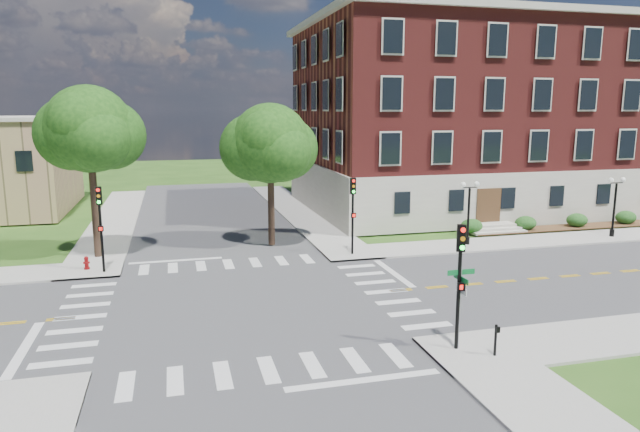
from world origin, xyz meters
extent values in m
plane|color=#274D15|center=(0.00, 0.00, 0.00)|extent=(160.00, 160.00, 0.00)
cube|color=#3D3D3F|center=(0.00, 0.00, 0.01)|extent=(90.00, 12.00, 0.01)
cube|color=#3D3D3F|center=(0.00, 0.00, 0.01)|extent=(12.00, 90.00, 0.01)
cube|color=#9E9B93|center=(23.00, 7.75, 0.06)|extent=(34.00, 3.50, 0.12)
cube|color=#9E9B93|center=(7.75, 23.00, 0.06)|extent=(3.50, 34.00, 0.12)
cube|color=#9E9B93|center=(-7.75, 23.00, 0.06)|extent=(3.50, 34.00, 0.12)
cube|color=silver|center=(8.80, 3.00, 0.00)|extent=(0.40, 5.50, 0.00)
cube|color=#B0A89B|center=(24.00, 22.00, 2.22)|extent=(30.00, 20.00, 4.20)
cube|color=maroon|center=(24.00, 22.00, 10.22)|extent=(29.55, 19.70, 11.80)
cube|color=#B0A89B|center=(24.00, 22.00, 16.37)|extent=(30.60, 20.60, 0.50)
cube|color=#472D19|center=(20.00, 11.96, 1.82)|extent=(2.00, 0.10, 2.80)
cylinder|color=black|center=(-7.63, 10.67, 2.72)|extent=(0.44, 0.44, 5.20)
sphere|color=#163E11|center=(-7.63, 10.67, 7.91)|extent=(5.18, 5.18, 5.18)
cylinder|color=black|center=(3.29, 11.10, 2.20)|extent=(0.44, 0.44, 4.16)
sphere|color=#163E11|center=(3.29, 11.10, 6.88)|extent=(5.19, 5.19, 5.19)
cylinder|color=black|center=(7.18, -7.41, 2.02)|extent=(0.14, 0.14, 3.80)
cube|color=black|center=(7.18, -7.41, 4.42)|extent=(0.38, 0.33, 1.00)
cylinder|color=red|center=(7.18, -7.54, 4.75)|extent=(0.18, 0.12, 0.18)
cylinder|color=orange|center=(7.18, -7.54, 4.42)|extent=(0.18, 0.12, 0.18)
cylinder|color=#19E533|center=(7.18, -7.54, 4.09)|extent=(0.18, 0.12, 0.18)
cube|color=black|center=(7.18, -7.59, 2.62)|extent=(0.32, 0.23, 0.30)
cylinder|color=black|center=(7.74, 7.27, 2.02)|extent=(0.14, 0.14, 3.80)
cube|color=black|center=(7.74, 7.27, 4.42)|extent=(0.35, 0.27, 1.00)
cylinder|color=red|center=(7.74, 7.14, 4.75)|extent=(0.19, 0.08, 0.18)
cylinder|color=orange|center=(7.74, 7.14, 4.42)|extent=(0.19, 0.08, 0.18)
cylinder|color=#19E533|center=(7.74, 7.14, 4.09)|extent=(0.19, 0.08, 0.18)
cube|color=black|center=(7.74, 7.09, 2.62)|extent=(0.32, 0.17, 0.30)
cylinder|color=black|center=(-6.92, 6.97, 2.02)|extent=(0.14, 0.14, 3.80)
cube|color=black|center=(-6.92, 6.97, 4.42)|extent=(0.36, 0.29, 1.00)
cylinder|color=red|center=(-6.92, 6.84, 4.75)|extent=(0.19, 0.09, 0.18)
cylinder|color=orange|center=(-6.92, 6.84, 4.42)|extent=(0.19, 0.09, 0.18)
cylinder|color=#19E533|center=(-6.92, 6.84, 4.09)|extent=(0.19, 0.09, 0.18)
cube|color=black|center=(-6.92, 6.79, 2.62)|extent=(0.32, 0.19, 0.30)
cylinder|color=black|center=(16.04, 7.85, 0.37)|extent=(0.32, 0.32, 0.50)
cylinder|color=black|center=(16.04, 7.85, 2.02)|extent=(0.16, 0.16, 3.80)
cube|color=black|center=(16.04, 7.85, 3.97)|extent=(1.00, 0.06, 0.06)
sphere|color=white|center=(15.54, 7.85, 4.17)|extent=(0.36, 0.36, 0.36)
sphere|color=white|center=(16.54, 7.85, 4.17)|extent=(0.36, 0.36, 0.36)
cylinder|color=black|center=(27.24, 7.41, 0.37)|extent=(0.32, 0.32, 0.50)
cylinder|color=black|center=(27.24, 7.41, 2.02)|extent=(0.16, 0.16, 3.80)
cube|color=black|center=(27.24, 7.41, 3.97)|extent=(1.00, 0.06, 0.06)
sphere|color=white|center=(26.74, 7.41, 4.17)|extent=(0.36, 0.36, 0.36)
sphere|color=white|center=(27.74, 7.41, 4.17)|extent=(0.36, 0.36, 0.36)
cylinder|color=gray|center=(7.25, -7.41, 1.67)|extent=(0.07, 0.07, 3.10)
cube|color=#0C652D|center=(7.25, -7.41, 3.12)|extent=(1.10, 0.03, 0.20)
cube|color=#0C652D|center=(7.25, -7.41, 2.87)|extent=(0.03, 1.10, 0.20)
cube|color=silver|center=(7.30, -7.41, 2.42)|extent=(0.03, 0.75, 0.25)
cylinder|color=black|center=(8.25, -8.35, 0.72)|extent=(0.10, 0.10, 1.20)
cube|color=black|center=(8.25, -8.47, 1.17)|extent=(0.14, 0.08, 0.22)
cylinder|color=maroon|center=(-7.92, 7.77, 0.17)|extent=(0.32, 0.32, 0.10)
cylinder|color=maroon|center=(-7.92, 7.77, 0.42)|extent=(0.22, 0.22, 0.60)
sphere|color=maroon|center=(-7.92, 7.77, 0.75)|extent=(0.24, 0.24, 0.24)
cylinder|color=maroon|center=(-7.92, 7.77, 0.50)|extent=(0.35, 0.12, 0.12)
cylinder|color=maroon|center=(-7.92, 7.77, 0.50)|extent=(0.12, 0.35, 0.12)
camera|label=1|loc=(-2.95, -25.81, 9.08)|focal=32.00mm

